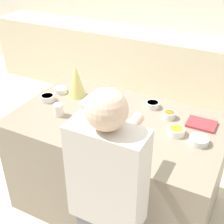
{
  "coord_description": "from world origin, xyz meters",
  "views": [
    {
      "loc": [
        0.9,
        -1.84,
        2.21
      ],
      "look_at": [
        -0.05,
        0.0,
        0.96
      ],
      "focal_mm": 50.0,
      "sensor_mm": 36.0,
      "label": 1
    }
  ],
  "objects_px": {
    "candy_bowl_near_tray_left": "(169,115)",
    "candy_bowl_behind_tray": "(60,90)",
    "candy_bowl_beside_tree": "(153,105)",
    "mug": "(59,110)",
    "candy_bowl_center_rear": "(176,131)",
    "cookbook": "(201,124)",
    "candy_bowl_far_right": "(199,140)",
    "person": "(108,208)",
    "candy_bowl_far_left": "(112,99)",
    "baking_tray": "(98,125)",
    "decorative_tree": "(76,81)",
    "candy_bowl_front_corner": "(48,98)",
    "gingerbread_house": "(98,112)"
  },
  "relations": [
    {
      "from": "gingerbread_house",
      "to": "candy_bowl_far_left",
      "type": "xyz_separation_m",
      "value": [
        -0.09,
        0.4,
        -0.1
      ]
    },
    {
      "from": "candy_bowl_beside_tree",
      "to": "candy_bowl_far_left",
      "type": "height_order",
      "value": "candy_bowl_beside_tree"
    },
    {
      "from": "candy_bowl_beside_tree",
      "to": "mug",
      "type": "bearing_deg",
      "value": -143.64
    },
    {
      "from": "decorative_tree",
      "to": "candy_bowl_far_right",
      "type": "distance_m",
      "value": 1.16
    },
    {
      "from": "baking_tray",
      "to": "cookbook",
      "type": "distance_m",
      "value": 0.79
    },
    {
      "from": "gingerbread_house",
      "to": "candy_bowl_far_left",
      "type": "height_order",
      "value": "gingerbread_house"
    },
    {
      "from": "baking_tray",
      "to": "mug",
      "type": "xyz_separation_m",
      "value": [
        -0.35,
        -0.01,
        0.05
      ]
    },
    {
      "from": "candy_bowl_far_left",
      "to": "gingerbread_house",
      "type": "bearing_deg",
      "value": -77.3
    },
    {
      "from": "candy_bowl_behind_tray",
      "to": "mug",
      "type": "relative_size",
      "value": 1.16
    },
    {
      "from": "candy_bowl_behind_tray",
      "to": "person",
      "type": "distance_m",
      "value": 1.36
    },
    {
      "from": "decorative_tree",
      "to": "mug",
      "type": "relative_size",
      "value": 2.86
    },
    {
      "from": "gingerbread_house",
      "to": "cookbook",
      "type": "distance_m",
      "value": 0.79
    },
    {
      "from": "candy_bowl_near_tray_left",
      "to": "candy_bowl_front_corner",
      "type": "relative_size",
      "value": 0.81
    },
    {
      "from": "decorative_tree",
      "to": "mug",
      "type": "height_order",
      "value": "decorative_tree"
    },
    {
      "from": "candy_bowl_center_rear",
      "to": "candy_bowl_behind_tray",
      "type": "bearing_deg",
      "value": 171.93
    },
    {
      "from": "baking_tray",
      "to": "candy_bowl_far_right",
      "type": "bearing_deg",
      "value": 10.03
    },
    {
      "from": "candy_bowl_far_left",
      "to": "person",
      "type": "bearing_deg",
      "value": -63.92
    },
    {
      "from": "gingerbread_house",
      "to": "candy_bowl_behind_tray",
      "type": "height_order",
      "value": "gingerbread_house"
    },
    {
      "from": "gingerbread_house",
      "to": "decorative_tree",
      "type": "distance_m",
      "value": 0.53
    },
    {
      "from": "candy_bowl_far_right",
      "to": "cookbook",
      "type": "xyz_separation_m",
      "value": [
        -0.04,
        0.24,
        -0.02
      ]
    },
    {
      "from": "candy_bowl_center_rear",
      "to": "cookbook",
      "type": "distance_m",
      "value": 0.25
    },
    {
      "from": "baking_tray",
      "to": "candy_bowl_beside_tree",
      "type": "xyz_separation_m",
      "value": [
        0.27,
        0.45,
        0.02
      ]
    },
    {
      "from": "candy_bowl_front_corner",
      "to": "mug",
      "type": "relative_size",
      "value": 1.22
    },
    {
      "from": "candy_bowl_far_right",
      "to": "cookbook",
      "type": "height_order",
      "value": "candy_bowl_far_right"
    },
    {
      "from": "candy_bowl_behind_tray",
      "to": "cookbook",
      "type": "relative_size",
      "value": 0.53
    },
    {
      "from": "decorative_tree",
      "to": "candy_bowl_far_right",
      "type": "relative_size",
      "value": 2.08
    },
    {
      "from": "candy_bowl_far_right",
      "to": "candy_bowl_behind_tray",
      "type": "height_order",
      "value": "candy_bowl_far_right"
    },
    {
      "from": "candy_bowl_center_rear",
      "to": "baking_tray",
      "type": "bearing_deg",
      "value": -163.55
    },
    {
      "from": "baking_tray",
      "to": "gingerbread_house",
      "type": "height_order",
      "value": "gingerbread_house"
    },
    {
      "from": "candy_bowl_near_tray_left",
      "to": "candy_bowl_behind_tray",
      "type": "xyz_separation_m",
      "value": [
        -1.02,
        -0.03,
        -0.01
      ]
    },
    {
      "from": "candy_bowl_behind_tray",
      "to": "gingerbread_house",
      "type": "bearing_deg",
      "value": -29.44
    },
    {
      "from": "candy_bowl_near_tray_left",
      "to": "person",
      "type": "xyz_separation_m",
      "value": [
        -0.04,
        -0.96,
        -0.11
      ]
    },
    {
      "from": "candy_bowl_near_tray_left",
      "to": "candy_bowl_far_left",
      "type": "distance_m",
      "value": 0.53
    },
    {
      "from": "candy_bowl_behind_tray",
      "to": "person",
      "type": "relative_size",
      "value": 0.07
    },
    {
      "from": "gingerbread_house",
      "to": "candy_bowl_far_right",
      "type": "distance_m",
      "value": 0.75
    },
    {
      "from": "candy_bowl_center_rear",
      "to": "cookbook",
      "type": "xyz_separation_m",
      "value": [
        0.14,
        0.2,
        -0.02
      ]
    },
    {
      "from": "decorative_tree",
      "to": "candy_bowl_far_left",
      "type": "xyz_separation_m",
      "value": [
        0.32,
        0.06,
        -0.12
      ]
    },
    {
      "from": "candy_bowl_front_corner",
      "to": "baking_tray",
      "type": "bearing_deg",
      "value": -14.08
    },
    {
      "from": "candy_bowl_beside_tree",
      "to": "candy_bowl_far_right",
      "type": "distance_m",
      "value": 0.56
    },
    {
      "from": "candy_bowl_far_left",
      "to": "candy_bowl_center_rear",
      "type": "bearing_deg",
      "value": -20.01
    },
    {
      "from": "cookbook",
      "to": "person",
      "type": "bearing_deg",
      "value": -106.54
    },
    {
      "from": "candy_bowl_behind_tray",
      "to": "candy_bowl_front_corner",
      "type": "bearing_deg",
      "value": -92.68
    },
    {
      "from": "candy_bowl_far_right",
      "to": "candy_bowl_center_rear",
      "type": "height_order",
      "value": "candy_bowl_center_rear"
    },
    {
      "from": "baking_tray",
      "to": "candy_bowl_near_tray_left",
      "type": "bearing_deg",
      "value": 38.77
    },
    {
      "from": "gingerbread_house",
      "to": "candy_bowl_far_right",
      "type": "height_order",
      "value": "gingerbread_house"
    },
    {
      "from": "candy_bowl_center_rear",
      "to": "decorative_tree",
      "type": "bearing_deg",
      "value": 169.51
    },
    {
      "from": "cookbook",
      "to": "baking_tray",
      "type": "bearing_deg",
      "value": -152.12
    },
    {
      "from": "baking_tray",
      "to": "candy_bowl_front_corner",
      "type": "relative_size",
      "value": 3.14
    },
    {
      "from": "candy_bowl_front_corner",
      "to": "candy_bowl_far_left",
      "type": "distance_m",
      "value": 0.55
    },
    {
      "from": "candy_bowl_behind_tray",
      "to": "person",
      "type": "bearing_deg",
      "value": -43.66
    }
  ]
}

